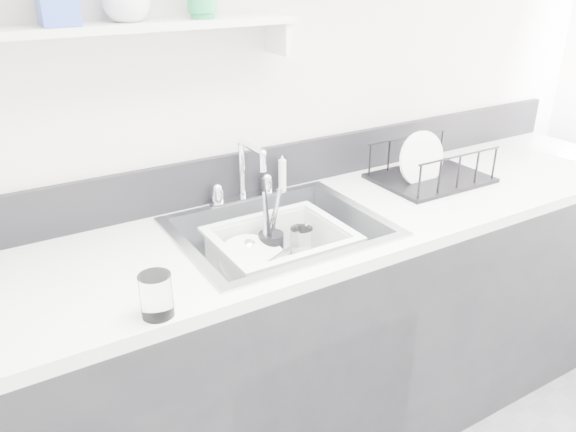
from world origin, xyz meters
TOP-DOWN VIEW (x-y plane):
  - counter_run at (0.00, 1.19)m, footprint 3.20×0.62m
  - backsplash at (0.00, 1.49)m, footprint 3.20×0.02m
  - sink at (0.00, 1.19)m, footprint 0.64×0.52m
  - faucet at (0.00, 1.44)m, footprint 0.26×0.18m
  - side_sprayer at (0.16, 1.44)m, footprint 0.03×0.03m
  - wall_shelf at (-0.35, 1.42)m, footprint 1.00×0.16m
  - wash_tub at (-0.01, 1.17)m, footprint 0.48×0.42m
  - plate_stack at (-0.09, 1.19)m, footprint 0.28×0.27m
  - utensil_cup at (0.00, 1.25)m, footprint 0.08×0.08m
  - ladle at (-0.03, 1.21)m, footprint 0.26×0.29m
  - tumbler_in_tub at (0.10, 1.23)m, footprint 0.10×0.10m
  - tumbler_counter at (-0.48, 0.93)m, footprint 0.09×0.09m
  - dish_rack at (0.70, 1.26)m, footprint 0.42×0.31m
  - bowl_small at (0.08, 1.14)m, footprint 0.14×0.14m

SIDE VIEW (x-z plane):
  - counter_run at x=0.00m, z-range 0.00..0.92m
  - bowl_small at x=0.08m, z-range 0.77..0.80m
  - plate_stack at x=-0.09m, z-range 0.74..0.85m
  - ladle at x=-0.03m, z-range 0.77..0.85m
  - tumbler_in_tub at x=0.10m, z-range 0.77..0.88m
  - utensil_cup at x=0.00m, z-range 0.69..0.97m
  - sink at x=0.00m, z-range 0.73..0.93m
  - wash_tub at x=-0.01m, z-range 0.75..0.91m
  - tumbler_counter at x=-0.48m, z-range 0.92..1.03m
  - faucet at x=0.00m, z-range 0.87..1.09m
  - side_sprayer at x=0.16m, z-range 0.92..1.06m
  - dish_rack at x=0.70m, z-range 0.92..1.07m
  - backsplash at x=0.00m, z-range 0.92..1.08m
  - wall_shelf at x=-0.35m, z-range 1.45..1.57m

